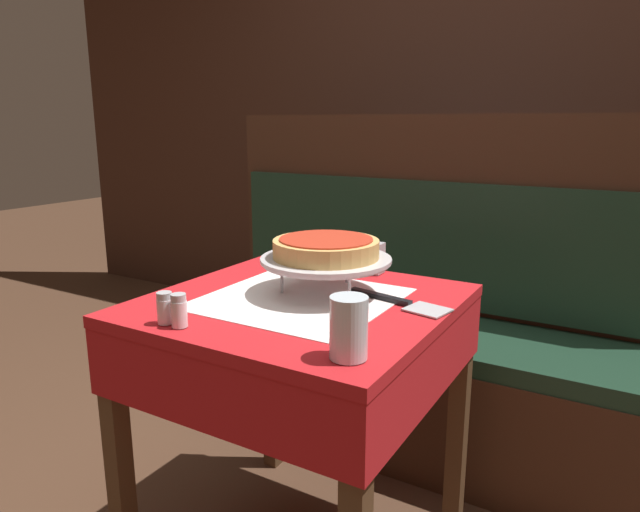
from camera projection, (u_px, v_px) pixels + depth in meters
dining_table_front at (301, 342)px, 1.47m from camera, size 0.73×0.73×0.77m
dining_table_rear at (451, 241)px, 2.69m from camera, size 0.63×0.63×0.77m
booth_bench at (410, 351)px, 2.15m from camera, size 1.70×0.48×1.23m
back_wall_panel at (493, 121)px, 2.88m from camera, size 6.00×0.04×2.40m
pizza_pan_stand at (326, 261)px, 1.47m from camera, size 0.34×0.34×0.10m
deep_dish_pizza at (326, 248)px, 1.46m from camera, size 0.27×0.27×0.05m
pizza_server at (399, 302)px, 1.40m from camera, size 0.28×0.10×0.01m
water_glass_near at (349, 328)px, 1.06m from camera, size 0.07×0.07×0.12m
salt_shaker at (165, 308)px, 1.25m from camera, size 0.04×0.04×0.07m
pepper_shaker at (179, 311)px, 1.23m from camera, size 0.04×0.04×0.07m
napkin_holder at (366, 257)px, 1.68m from camera, size 0.10×0.05×0.09m
condiment_caddy at (457, 207)px, 2.60m from camera, size 0.13×0.13×0.18m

